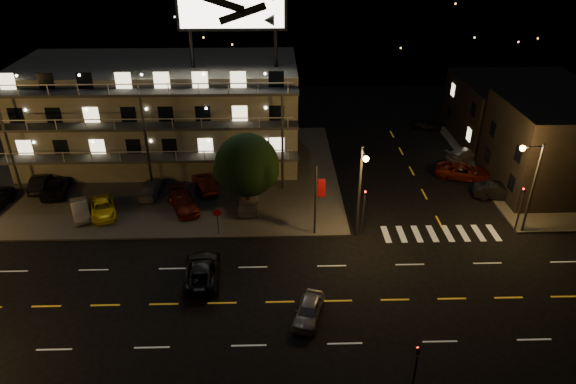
{
  "coord_description": "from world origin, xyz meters",
  "views": [
    {
      "loc": [
        1.79,
        -27.42,
        23.75
      ],
      "look_at": [
        2.78,
        8.0,
        4.29
      ],
      "focal_mm": 32.0,
      "sensor_mm": 36.0,
      "label": 1
    }
  ],
  "objects_px": {
    "tree": "(246,167)",
    "road_car_east": "(309,310)",
    "side_car_0": "(499,191)",
    "road_car_west": "(202,270)",
    "lot_car_4": "(248,201)",
    "lot_car_2": "(103,208)",
    "lot_car_7": "(151,188)"
  },
  "relations": [
    {
      "from": "tree",
      "to": "lot_car_7",
      "type": "xyz_separation_m",
      "value": [
        -9.24,
        3.17,
        -3.65
      ]
    },
    {
      "from": "lot_car_2",
      "to": "road_car_west",
      "type": "bearing_deg",
      "value": -63.51
    },
    {
      "from": "lot_car_2",
      "to": "side_car_0",
      "type": "xyz_separation_m",
      "value": [
        36.16,
        2.08,
        -0.03
      ]
    },
    {
      "from": "road_car_west",
      "to": "road_car_east",
      "type": "bearing_deg",
      "value": 147.11
    },
    {
      "from": "tree",
      "to": "lot_car_4",
      "type": "xyz_separation_m",
      "value": [
        0.0,
        0.31,
        -3.57
      ]
    },
    {
      "from": "lot_car_2",
      "to": "lot_car_4",
      "type": "bearing_deg",
      "value": -17.23
    },
    {
      "from": "lot_car_7",
      "to": "road_car_west",
      "type": "height_order",
      "value": "road_car_west"
    },
    {
      "from": "lot_car_4",
      "to": "road_car_west",
      "type": "height_order",
      "value": "lot_car_4"
    },
    {
      "from": "lot_car_2",
      "to": "lot_car_4",
      "type": "relative_size",
      "value": 1.07
    },
    {
      "from": "lot_car_2",
      "to": "lot_car_7",
      "type": "height_order",
      "value": "lot_car_7"
    },
    {
      "from": "road_car_east",
      "to": "tree",
      "type": "bearing_deg",
      "value": 125.48
    },
    {
      "from": "lot_car_4",
      "to": "road_car_west",
      "type": "distance_m",
      "value": 10.32
    },
    {
      "from": "lot_car_2",
      "to": "lot_car_7",
      "type": "xyz_separation_m",
      "value": [
        3.53,
        3.56,
        0.02
      ]
    },
    {
      "from": "lot_car_4",
      "to": "side_car_0",
      "type": "distance_m",
      "value": 23.43
    },
    {
      "from": "lot_car_7",
      "to": "lot_car_4",
      "type": "bearing_deg",
      "value": 165.13
    },
    {
      "from": "lot_car_7",
      "to": "road_car_east",
      "type": "distance_m",
      "value": 21.95
    },
    {
      "from": "tree",
      "to": "lot_car_7",
      "type": "relative_size",
      "value": 1.62
    },
    {
      "from": "road_car_east",
      "to": "road_car_west",
      "type": "distance_m",
      "value": 8.69
    },
    {
      "from": "tree",
      "to": "lot_car_2",
      "type": "xyz_separation_m",
      "value": [
        -12.77,
        -0.39,
        -3.67
      ]
    },
    {
      "from": "side_car_0",
      "to": "road_car_west",
      "type": "relative_size",
      "value": 0.86
    },
    {
      "from": "lot_car_7",
      "to": "road_car_east",
      "type": "bearing_deg",
      "value": 131.23
    },
    {
      "from": "side_car_0",
      "to": "lot_car_2",
      "type": "bearing_deg",
      "value": 105.43
    },
    {
      "from": "tree",
      "to": "side_car_0",
      "type": "bearing_deg",
      "value": 4.13
    },
    {
      "from": "lot_car_4",
      "to": "lot_car_7",
      "type": "relative_size",
      "value": 0.95
    },
    {
      "from": "tree",
      "to": "road_car_east",
      "type": "distance_m",
      "value": 15.12
    },
    {
      "from": "road_car_east",
      "to": "road_car_west",
      "type": "relative_size",
      "value": 0.71
    },
    {
      "from": "lot_car_2",
      "to": "lot_car_4",
      "type": "distance_m",
      "value": 12.79
    },
    {
      "from": "lot_car_4",
      "to": "road_car_west",
      "type": "xyz_separation_m",
      "value": [
        -2.98,
        -9.87,
        -0.13
      ]
    },
    {
      "from": "lot_car_4",
      "to": "side_car_0",
      "type": "bearing_deg",
      "value": 4.76
    },
    {
      "from": "lot_car_2",
      "to": "road_car_west",
      "type": "distance_m",
      "value": 13.41
    },
    {
      "from": "tree",
      "to": "road_car_east",
      "type": "relative_size",
      "value": 1.9
    },
    {
      "from": "road_car_west",
      "to": "lot_car_4",
      "type": "bearing_deg",
      "value": -109.71
    }
  ]
}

